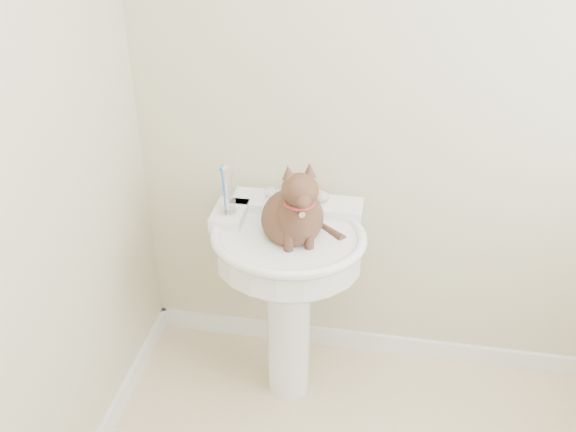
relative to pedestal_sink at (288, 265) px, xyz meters
The scene contains 7 objects.
wall_back 0.82m from the pedestal_sink, 33.30° to the left, with size 2.20×0.00×2.50m, color beige, non-canonical shape.
baseboard_back 0.79m from the pedestal_sink, 32.39° to the left, with size 2.20×0.02×0.09m, color white.
pedestal_sink is the anchor object (origin of this frame).
faucet 0.26m from the pedestal_sink, 89.04° to the left, with size 0.28×0.12×0.14m.
soap_bar 0.30m from the pedestal_sink, 78.72° to the left, with size 0.09×0.06×0.03m, color #DF6536.
toothbrush_cup 0.33m from the pedestal_sink, 166.74° to the left, with size 0.07×0.07×0.18m.
cat 0.23m from the pedestal_sink, 28.78° to the right, with size 0.25×0.31×0.45m.
Camera 1 is at (-0.11, -1.11, 2.03)m, focal length 40.00 mm.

